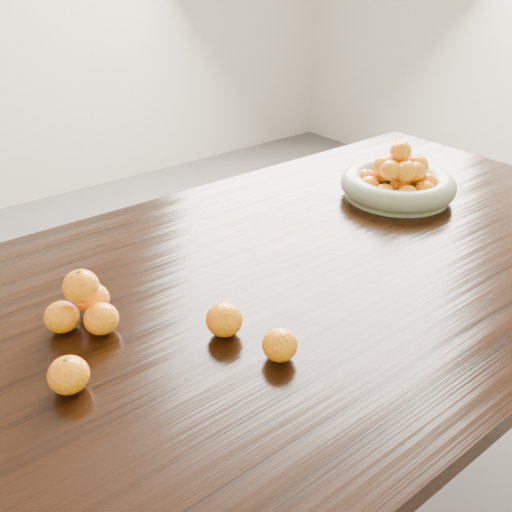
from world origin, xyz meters
TOP-DOWN VIEW (x-y plane):
  - dining_table at (0.00, 0.00)m, footprint 2.00×1.00m
  - fruit_bowl at (0.54, 0.12)m, footprint 0.30×0.30m
  - orange_pyramid at (-0.34, 0.08)m, footprint 0.13×0.13m
  - loose_orange_0 at (-0.43, -0.06)m, footprint 0.06×0.06m
  - loose_orange_1 at (-0.14, -0.20)m, footprint 0.06×0.06m
  - loose_orange_2 at (-0.17, -0.09)m, footprint 0.06×0.06m

SIDE VIEW (x-z plane):
  - dining_table at x=0.00m, z-range 0.29..1.04m
  - loose_orange_1 at x=-0.14m, z-range 0.75..0.80m
  - loose_orange_0 at x=-0.43m, z-range 0.75..0.81m
  - loose_orange_2 at x=-0.17m, z-range 0.75..0.81m
  - fruit_bowl at x=0.54m, z-range 0.72..0.87m
  - orange_pyramid at x=-0.34m, z-range 0.74..0.85m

